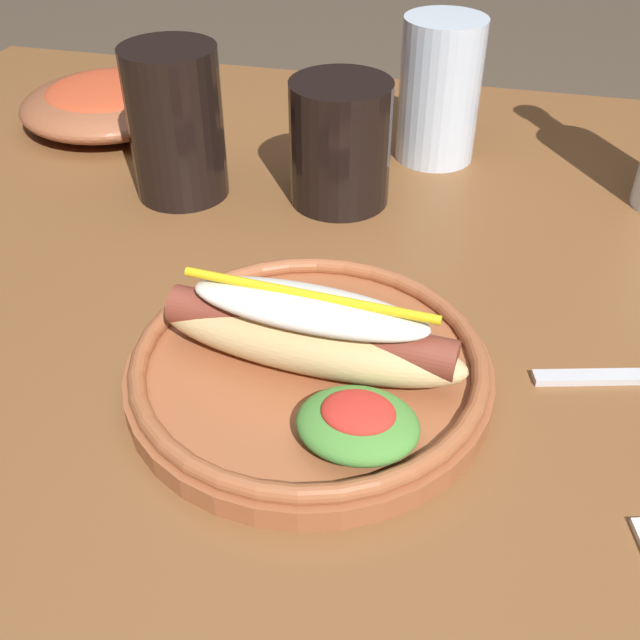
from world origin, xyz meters
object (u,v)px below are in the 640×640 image
Objects in this scene: fork at (639,377)px; side_bowl at (109,101)px; water_cup at (440,91)px; soda_cup at (176,124)px; hot_dog_plate at (311,360)px; extra_cup at (340,143)px.

fork is 0.63× the size of side_bowl.
water_cup reaches higher than fork.
soda_cup is at bearing -148.86° from water_cup.
hot_dog_plate is at bearing -95.71° from water_cup.
extra_cup is at bearing -21.41° from side_bowl.
hot_dog_plate is 2.17× the size of extra_cup.
soda_cup is 0.20m from side_bowl.
soda_cup is at bearing -171.62° from extra_cup.
soda_cup is at bearing -43.84° from side_bowl.
water_cup is (0.22, 0.13, 0.00)m from soda_cup.
hot_dog_plate is 1.77× the size of soda_cup.
hot_dog_plate is at bearing -48.69° from side_bowl.
side_bowl is (-0.32, 0.37, 0.00)m from hot_dog_plate.
water_cup is 1.24× the size of extra_cup.
side_bowl is at bearing 136.16° from soda_cup.
fork is at bearing 15.32° from hot_dog_plate.
hot_dog_plate is at bearing -81.58° from extra_cup.
water_cup reaches higher than hot_dog_plate.
side_bowl is (-0.14, 0.13, -0.04)m from soda_cup.
water_cup is at bearing 0.03° from side_bowl.
hot_dog_plate is 1.26× the size of side_bowl.
soda_cup is at bearing 141.25° from fork.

